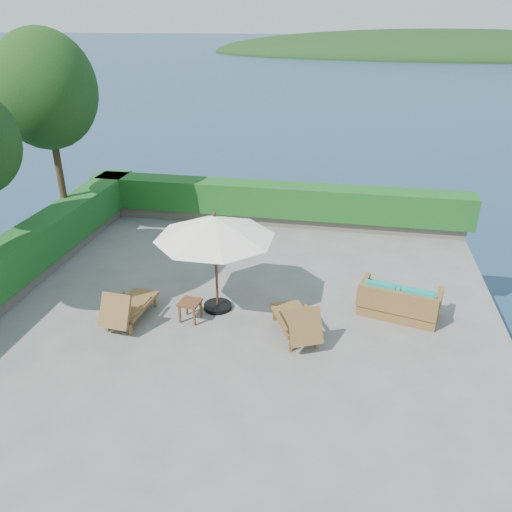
% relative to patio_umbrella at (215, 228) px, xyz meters
% --- Properties ---
extents(ground, '(12.00, 12.00, 0.00)m').
position_rel_patio_umbrella_xyz_m(ground, '(0.48, -0.08, -2.05)').
color(ground, gray).
rests_on(ground, ground).
extents(foundation, '(12.00, 12.00, 3.00)m').
position_rel_patio_umbrella_xyz_m(foundation, '(0.48, -0.08, -3.60)').
color(foundation, '#514A40').
rests_on(foundation, ocean).
extents(ocean, '(600.00, 600.00, 0.00)m').
position_rel_patio_umbrella_xyz_m(ocean, '(0.48, -0.08, -5.05)').
color(ocean, '#172C49').
rests_on(ocean, ground).
extents(offshore_island, '(126.00, 57.60, 12.60)m').
position_rel_patio_umbrella_xyz_m(offshore_island, '(25.48, 139.92, -5.05)').
color(offshore_island, black).
rests_on(offshore_island, ocean).
extents(planter_wall_far, '(12.00, 0.60, 0.36)m').
position_rel_patio_umbrella_xyz_m(planter_wall_far, '(0.48, 5.52, -1.87)').
color(planter_wall_far, '#6E6658').
rests_on(planter_wall_far, ground).
extents(planter_wall_left, '(0.60, 12.00, 0.36)m').
position_rel_patio_umbrella_xyz_m(planter_wall_left, '(-5.12, -0.08, -1.87)').
color(planter_wall_left, '#6E6658').
rests_on(planter_wall_left, ground).
extents(hedge_far, '(12.40, 0.90, 1.00)m').
position_rel_patio_umbrella_xyz_m(hedge_far, '(0.48, 5.52, -1.20)').
color(hedge_far, '#154A15').
rests_on(hedge_far, planter_wall_far).
extents(hedge_left, '(0.90, 12.40, 1.00)m').
position_rel_patio_umbrella_xyz_m(hedge_left, '(-5.12, -0.08, -1.20)').
color(hedge_left, '#154A15').
rests_on(hedge_left, planter_wall_left).
extents(tree_far, '(2.80, 2.80, 6.03)m').
position_rel_patio_umbrella_xyz_m(tree_far, '(-5.52, 3.12, 2.35)').
color(tree_far, '#46321B').
rests_on(tree_far, ground).
extents(patio_umbrella, '(3.53, 3.53, 2.43)m').
position_rel_patio_umbrella_xyz_m(patio_umbrella, '(0.00, 0.00, 0.00)').
color(patio_umbrella, black).
rests_on(patio_umbrella, ground).
extents(lounge_left, '(0.81, 1.67, 0.94)m').
position_rel_patio_umbrella_xyz_m(lounge_left, '(-1.81, -0.94, -1.66)').
color(lounge_left, brown).
rests_on(lounge_left, ground).
extents(lounge_right, '(1.30, 1.77, 0.95)m').
position_rel_patio_umbrella_xyz_m(lounge_right, '(1.96, -0.82, -1.66)').
color(lounge_right, brown).
rests_on(lounge_right, ground).
extents(side_table, '(0.51, 0.51, 0.48)m').
position_rel_patio_umbrella_xyz_m(side_table, '(-0.47, -0.60, -1.65)').
color(side_table, brown).
rests_on(side_table, ground).
extents(wicker_loveseat, '(1.95, 1.32, 0.87)m').
position_rel_patio_umbrella_xyz_m(wicker_loveseat, '(4.14, 0.47, -1.71)').
color(wicker_loveseat, brown).
rests_on(wicker_loveseat, ground).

